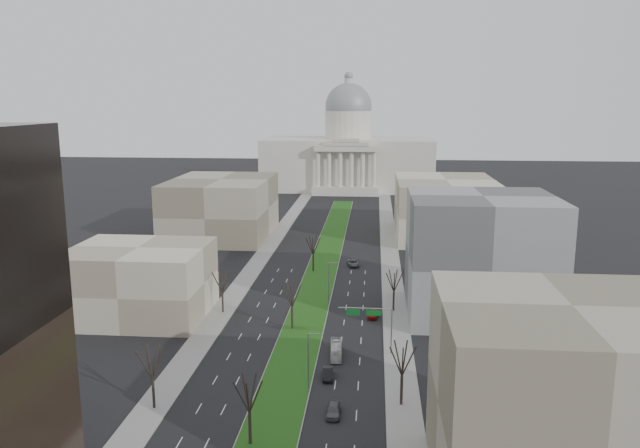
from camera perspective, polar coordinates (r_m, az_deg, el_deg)
The scene contains 25 objects.
ground at distance 156.31m, azimuth 0.11°, elevation -4.40°, with size 600.00×600.00×0.00m, color black.
median at distance 155.31m, azimuth 0.07°, elevation -4.46°, with size 8.00×222.03×0.20m.
sidewalk_left at distance 135.33m, azimuth -8.28°, elevation -7.00°, with size 5.00×330.00×0.15m, color gray.
sidewalk_right at distance 131.95m, azimuth 6.82°, elevation -7.45°, with size 5.00×330.00×0.15m, color gray.
capitol at distance 300.90m, azimuth 2.57°, elevation 6.35°, with size 80.00×46.00×55.00m.
building_beige_left at distance 128.69m, azimuth -16.15°, elevation -5.08°, with size 26.00×22.00×14.00m, color tan.
building_tan_right at distance 72.24m, azimuth 21.41°, elevation -15.24°, with size 26.00×24.00×22.00m, color gray.
building_grey_right at distance 127.38m, azimuth 14.43°, elevation -2.83°, with size 28.00×26.00×24.00m, color #5A5B5E.
building_far_left at distance 198.67m, azimuth -9.00°, elevation 1.52°, with size 30.00×40.00×18.00m, color gray.
building_far_right at distance 198.97m, azimuth 11.34°, elevation 1.45°, with size 30.00×40.00×18.00m, color tan.
tree_left_mid at distance 90.70m, azimuth -15.14°, elevation -12.04°, with size 5.40×5.40×9.72m.
tree_left_far at distance 126.77m, azimuth -8.95°, elevation -5.09°, with size 5.28×5.28×9.50m.
tree_right_mid at distance 89.25m, azimuth 7.54°, elevation -12.01°, with size 5.52×5.52×9.94m.
tree_right_far at distance 127.13m, azimuth 6.79°, elevation -5.13°, with size 5.04×5.04×9.07m.
tree_median_a at distance 79.75m, azimuth -6.50°, elevation -15.08°, with size 5.40×5.40×9.72m.
tree_median_b at distance 116.41m, azimuth -2.58°, elevation -6.37°, with size 5.40×5.40×9.72m.
tree_median_c at distance 154.74m, azimuth -0.63°, elevation -1.88°, with size 5.40×5.40×9.72m.
streetlamp_median_b at distance 93.29m, azimuth -1.05°, elevation -12.41°, with size 1.90×0.20×9.16m.
streetlamp_median_c at distance 130.75m, azimuth 0.81°, elevation -5.37°, with size 1.90×0.20×9.16m.
mast_arm_signs at distance 106.31m, azimuth 5.10°, elevation -8.66°, with size 9.12×0.24×8.09m.
car_grey_near at distance 88.73m, azimuth 1.26°, elevation -16.61°, with size 1.88×4.67×1.59m, color #4E4F56.
car_black at distance 99.12m, azimuth 0.72°, elevation -13.50°, with size 1.58×4.52×1.49m, color black.
car_red at distance 125.01m, azimuth 4.88°, elevation -8.20°, with size 1.85×4.54×1.32m, color maroon.
car_grey_far at distance 161.76m, azimuth 3.06°, elevation -3.58°, with size 2.60×5.63×1.57m, color #52545A.
box_van at distance 106.78m, azimuth 1.48°, elevation -11.43°, with size 1.79×7.64×2.13m, color white.
Camera 1 is at (12.91, -29.90, 42.37)m, focal length 35.00 mm.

